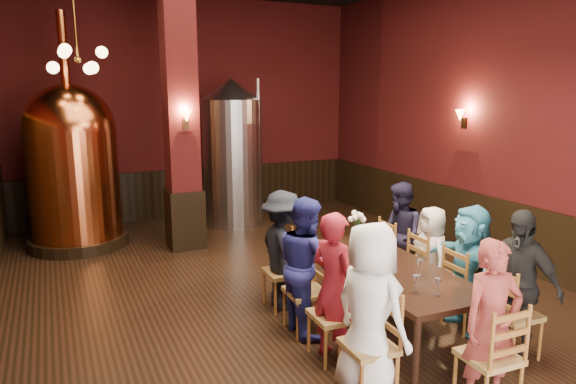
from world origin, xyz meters
name	(u,v)px	position (x,y,z in m)	size (l,w,h in m)	color
room	(262,126)	(0.00, 0.00, 2.25)	(10.00, 10.02, 4.50)	black
wainscot_right	(497,230)	(3.96, 0.00, 0.50)	(0.08, 9.90, 1.00)	black
wainscot_back	(174,193)	(0.00, 4.96, 0.50)	(7.90, 0.08, 1.00)	black
column	(181,115)	(-0.30, 2.80, 2.25)	(0.58, 0.58, 4.50)	#430E11
pendant_cluster	(78,60)	(-1.80, 2.90, 3.10)	(0.90, 0.90, 1.70)	#A57226
sconce_wall	(465,118)	(3.90, 0.80, 2.20)	(0.20, 0.20, 0.36)	black
sconce_column	(185,119)	(-0.30, 2.50, 2.20)	(0.20, 0.20, 0.36)	black
dining_table	(388,271)	(1.00, -1.20, 0.69)	(1.09, 2.44, 0.75)	black
chair_0	(369,345)	(0.12, -2.17, 0.46)	(0.46, 0.46, 0.92)	#986226
person_0	(370,310)	(0.12, -2.17, 0.79)	(0.77, 0.50, 1.58)	white
chair_1	(333,315)	(0.14, -1.50, 0.46)	(0.46, 0.46, 0.92)	#986226
person_1	(334,287)	(0.14, -1.50, 0.76)	(0.56, 0.36, 1.52)	maroon
chair_2	(306,291)	(0.17, -0.84, 0.46)	(0.46, 0.46, 0.92)	#986226
person_2	(306,265)	(0.17, -0.84, 0.77)	(0.75, 0.37, 1.54)	navy
chair_3	(283,272)	(0.19, -0.17, 0.46)	(0.46, 0.46, 0.92)	#986226
person_3	(283,250)	(0.19, -0.17, 0.74)	(0.95, 0.55, 1.48)	black
chair_4	(514,313)	(1.82, -2.23, 0.46)	(0.46, 0.46, 0.92)	#986226
person_4	(516,284)	(1.82, -2.23, 0.77)	(0.90, 0.38, 1.54)	black
chair_5	(467,289)	(1.84, -1.56, 0.46)	(0.46, 0.46, 0.92)	#986226
person_5	(469,268)	(1.84, -1.56, 0.72)	(1.34, 0.43, 1.44)	teal
chair_6	(430,271)	(1.87, -0.90, 0.46)	(0.46, 0.46, 0.92)	#986226
person_6	(431,257)	(1.87, -0.90, 0.64)	(0.62, 0.41, 1.28)	beige
chair_7	(398,255)	(1.89, -0.23, 0.46)	(0.46, 0.46, 0.92)	#986226
person_7	(399,236)	(1.89, -0.23, 0.73)	(0.71, 0.35, 1.46)	black
chair_8	(489,356)	(0.94, -2.75, 0.46)	(0.46, 0.46, 0.92)	#986226
person_8	(492,325)	(0.94, -2.75, 0.74)	(0.54, 0.35, 1.48)	maroon
copper_kettle	(73,164)	(-1.96, 3.65, 1.42)	(1.81, 1.81, 3.90)	black
steel_vessel	(233,153)	(0.96, 3.91, 1.43)	(1.23, 1.23, 2.86)	#B2B2B7
rose_vase	(358,221)	(1.24, -0.21, 1.00)	(0.23, 0.23, 0.39)	white
wine_glass_0	(415,284)	(0.80, -1.92, 0.83)	(0.07, 0.07, 0.17)	white
wine_glass_1	(334,247)	(0.68, -0.57, 0.83)	(0.07, 0.07, 0.17)	white
wine_glass_2	(392,249)	(1.25, -0.94, 0.83)	(0.07, 0.07, 0.17)	white
wine_glass_3	(393,246)	(1.34, -0.84, 0.83)	(0.07, 0.07, 0.17)	white
wine_glass_4	(384,252)	(1.09, -0.99, 0.83)	(0.07, 0.07, 0.17)	white
wine_glass_5	(438,287)	(0.94, -2.08, 0.83)	(0.07, 0.07, 0.17)	white
wine_glass_6	(366,258)	(0.79, -1.08, 0.83)	(0.07, 0.07, 0.17)	white
wine_glass_7	(367,255)	(0.86, -1.01, 0.83)	(0.07, 0.07, 0.17)	white
wine_glass_8	(379,263)	(0.82, -1.28, 0.83)	(0.07, 0.07, 0.17)	white
wine_glass_9	(419,268)	(1.13, -1.58, 0.83)	(0.07, 0.07, 0.17)	white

